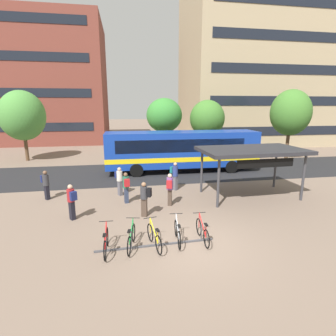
% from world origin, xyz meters
% --- Properties ---
extents(ground, '(200.00, 200.00, 0.00)m').
position_xyz_m(ground, '(0.00, 0.00, 0.00)').
color(ground, '#7A6656').
extents(bus_lane_asphalt, '(80.00, 7.20, 0.01)m').
position_xyz_m(bus_lane_asphalt, '(0.00, 11.40, 0.00)').
color(bus_lane_asphalt, '#232326').
rests_on(bus_lane_asphalt, ground).
extents(city_bus, '(12.05, 2.68, 3.20)m').
position_xyz_m(city_bus, '(2.14, 11.40, 1.78)').
color(city_bus, '#14389E').
rests_on(city_bus, ground).
extents(bike_rack, '(4.53, 0.29, 0.70)m').
position_xyz_m(bike_rack, '(-1.47, 0.07, 0.10)').
color(bike_rack, '#47474C').
rests_on(bike_rack, ground).
extents(parked_bicycle_red_0, '(0.52, 1.72, 0.99)m').
position_xyz_m(parked_bicycle_red_0, '(-3.27, -0.05, 0.38)').
color(parked_bicycle_red_0, black).
rests_on(parked_bicycle_red_0, ground).
extents(parked_bicycle_green_1, '(0.54, 1.70, 0.99)m').
position_xyz_m(parked_bicycle_green_1, '(-2.36, 0.10, 0.38)').
color(parked_bicycle_green_1, black).
rests_on(parked_bicycle_green_1, ground).
extents(parked_bicycle_yellow_2, '(0.54, 1.70, 0.99)m').
position_xyz_m(parked_bicycle_yellow_2, '(-1.52, 0.00, 0.38)').
color(parked_bicycle_yellow_2, black).
rests_on(parked_bicycle_yellow_2, ground).
extents(parked_bicycle_silver_3, '(0.52, 1.72, 0.99)m').
position_xyz_m(parked_bicycle_silver_3, '(-0.59, 0.22, 0.38)').
color(parked_bicycle_silver_3, black).
rests_on(parked_bicycle_silver_3, ground).
extents(parked_bicycle_red_4, '(0.52, 1.72, 0.99)m').
position_xyz_m(parked_bicycle_red_4, '(0.39, 0.16, 0.38)').
color(parked_bicycle_red_4, black).
rests_on(parked_bicycle_red_4, ground).
extents(transit_shelter, '(5.95, 3.64, 2.82)m').
position_xyz_m(transit_shelter, '(4.65, 4.81, 2.64)').
color(transit_shelter, '#38383D').
rests_on(transit_shelter, ground).
extents(commuter_teal_pack_0, '(0.54, 0.61, 1.78)m').
position_xyz_m(commuter_teal_pack_0, '(0.56, 6.70, 1.03)').
color(commuter_teal_pack_0, '#565660').
rests_on(commuter_teal_pack_0, ground).
extents(commuter_red_pack_1, '(0.40, 0.57, 1.70)m').
position_xyz_m(commuter_red_pack_1, '(-2.47, 4.87, 0.98)').
color(commuter_red_pack_1, '#2D3851').
rests_on(commuter_red_pack_1, ground).
extents(commuter_red_pack_2, '(0.45, 0.59, 1.74)m').
position_xyz_m(commuter_red_pack_2, '(-0.21, 4.10, 1.00)').
color(commuter_red_pack_2, '#47382D').
rests_on(commuter_red_pack_2, ground).
extents(commuter_navy_pack_3, '(0.57, 0.60, 1.68)m').
position_xyz_m(commuter_navy_pack_3, '(-6.91, 6.19, 0.96)').
color(commuter_navy_pack_3, black).
rests_on(commuter_navy_pack_3, ground).
extents(commuter_navy_pack_4, '(0.56, 0.60, 1.70)m').
position_xyz_m(commuter_navy_pack_4, '(-4.97, 3.07, 0.98)').
color(commuter_navy_pack_4, black).
rests_on(commuter_navy_pack_4, ground).
extents(commuter_black_pack_5, '(0.60, 0.47, 1.70)m').
position_xyz_m(commuter_black_pack_5, '(-1.63, 2.89, 0.98)').
color(commuter_black_pack_5, '#47382D').
rests_on(commuter_black_pack_5, ground).
extents(commuter_navy_pack_6, '(0.53, 0.61, 1.70)m').
position_xyz_m(commuter_navy_pack_6, '(-2.84, 6.25, 0.98)').
color(commuter_navy_pack_6, '#565660').
rests_on(commuter_navy_pack_6, ground).
extents(street_tree_0, '(3.45, 3.45, 5.92)m').
position_xyz_m(street_tree_0, '(1.47, 16.83, 4.26)').
color(street_tree_0, brown).
rests_on(street_tree_0, ground).
extents(street_tree_1, '(3.45, 3.45, 5.77)m').
position_xyz_m(street_tree_1, '(5.79, 16.74, 3.95)').
color(street_tree_1, brown).
rests_on(street_tree_1, ground).
extents(street_tree_2, '(4.11, 4.11, 6.60)m').
position_xyz_m(street_tree_2, '(-11.79, 18.11, 4.28)').
color(street_tree_2, brown).
rests_on(street_tree_2, ground).
extents(street_tree_3, '(3.78, 3.78, 6.73)m').
position_xyz_m(street_tree_3, '(13.42, 14.60, 4.53)').
color(street_tree_3, brown).
rests_on(street_tree_3, ground).
extents(building_left_wing, '(22.53, 13.06, 16.92)m').
position_xyz_m(building_left_wing, '(-16.26, 33.67, 8.46)').
color(building_left_wing, brown).
rests_on(building_left_wing, ground).
extents(building_right_wing, '(20.02, 12.24, 21.64)m').
position_xyz_m(building_right_wing, '(16.27, 27.12, 10.82)').
color(building_right_wing, tan).
rests_on(building_right_wing, ground).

